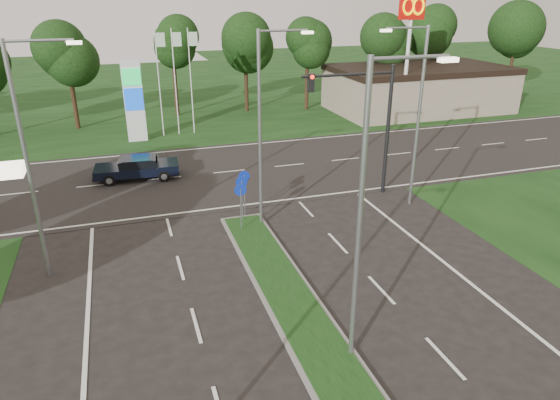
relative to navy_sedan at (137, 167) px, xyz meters
name	(u,v)px	position (x,y,z in m)	size (l,w,h in m)	color
verge_far	(163,89)	(4.50, 30.54, -0.72)	(160.00, 50.00, 0.02)	black
cross_road	(213,173)	(4.50, -0.46, -0.72)	(160.00, 12.00, 0.02)	black
commercial_building	(418,89)	(26.50, 11.54, 1.28)	(16.00, 9.00, 4.00)	gray
streetlight_median_near	(367,204)	(5.50, -18.46, 4.36)	(2.53, 0.22, 9.00)	gray
streetlight_median_far	(264,121)	(5.50, -8.46, 4.36)	(2.53, 0.22, 9.00)	gray
streetlight_left_far	(31,152)	(-3.80, -10.46, 4.36)	(2.53, 0.22, 9.00)	gray
streetlight_right_far	(416,109)	(13.30, -8.46, 4.36)	(2.53, 0.22, 9.00)	gray
traffic_signal	(367,112)	(11.69, -6.46, 3.94)	(5.10, 0.42, 7.00)	black
median_signs	(242,190)	(4.50, -8.06, 1.00)	(1.16, 1.76, 2.38)	gray
gas_pylon	(137,99)	(0.71, 8.59, 2.48)	(5.80, 1.26, 8.00)	silver
mcdonalds_sign	(411,25)	(22.50, 7.51, 7.27)	(2.20, 0.47, 10.40)	silver
treeline_far	(175,38)	(4.60, 15.47, 6.11)	(6.00, 6.00, 9.90)	black
navy_sedan	(137,167)	(0.00, 0.00, 0.00)	(5.00, 2.37, 1.33)	black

